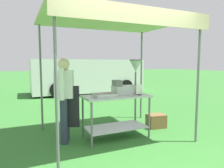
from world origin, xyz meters
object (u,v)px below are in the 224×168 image
donut_fryer (129,81)px  supply_crate (156,121)px  stall_canopy (114,23)px  van_white (88,76)px  donut_tray (105,96)px  menu_sign (139,90)px  vendor (65,96)px  donut_cart (116,107)px

donut_fryer → supply_crate: (0.85, 0.18, -0.98)m
stall_canopy → van_white: size_ratio=0.51×
donut_tray → supply_crate: bearing=12.6°
donut_tray → menu_sign: (0.73, -0.05, 0.07)m
donut_tray → vendor: 0.76m
menu_sign → donut_cart: bearing=161.3°
donut_cart → stall_canopy: bearing=90.0°
stall_canopy → donut_fryer: 1.20m
stall_canopy → van_white: stall_canopy is taller
donut_tray → van_white: size_ratio=0.07×
donut_cart → supply_crate: (1.16, 0.22, -0.47)m
menu_sign → vendor: size_ratio=0.14×
donut_fryer → menu_sign: (0.13, -0.20, -0.17)m
donut_tray → stall_canopy: bearing=34.3°
supply_crate → donut_fryer: bearing=-168.3°
stall_canopy → donut_tray: (-0.29, -0.20, -1.40)m
supply_crate → donut_tray: bearing=-167.4°
van_white → menu_sign: bearing=-99.0°
donut_cart → menu_sign: menu_sign is taller
menu_sign → supply_crate: size_ratio=0.48×
stall_canopy → supply_crate: stall_canopy is taller
vendor → van_white: van_white is taller
donut_cart → van_white: size_ratio=0.24×
van_white → supply_crate: bearing=-93.0°
supply_crate → van_white: size_ratio=0.08×
donut_tray → vendor: (-0.69, 0.31, 0.01)m
donut_tray → menu_sign: 0.73m
donut_cart → vendor: 1.04m
donut_tray → vendor: bearing=156.2°
stall_canopy → donut_tray: 1.45m
donut_cart → van_white: 6.64m
menu_sign → supply_crate: (0.72, 0.37, -0.81)m
stall_canopy → menu_sign: (0.44, -0.25, -1.33)m
stall_canopy → donut_fryer: stall_canopy is taller
stall_canopy → donut_fryer: size_ratio=3.93×
donut_cart → menu_sign: bearing=-18.7°
stall_canopy → donut_fryer: (0.31, -0.05, -1.16)m
stall_canopy → donut_fryer: bearing=-9.2°
donut_tray → donut_cart: bearing=18.8°
vendor → supply_crate: (2.14, 0.02, -0.75)m
donut_tray → donut_fryer: donut_fryer is taller
donut_fryer → donut_tray: bearing=-166.3°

